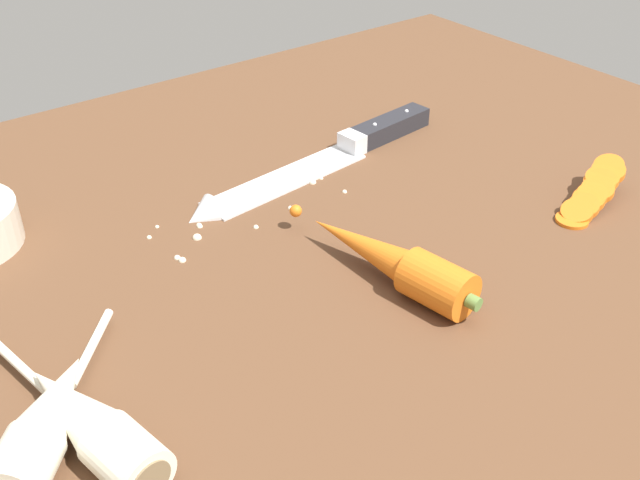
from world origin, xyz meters
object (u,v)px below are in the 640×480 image
object	(u,v)px
chefs_knife	(315,162)
carrot_slice_stack	(594,191)
whole_carrot	(392,260)
parsnip_front	(47,421)
parsnip_mid_left	(88,422)

from	to	relation	value
chefs_knife	carrot_slice_stack	distance (cm)	29.36
whole_carrot	parsnip_front	distance (cm)	30.32
parsnip_front	parsnip_mid_left	distance (cm)	2.74
chefs_knife	parsnip_mid_left	size ratio (longest dim) A/B	1.63
chefs_knife	whole_carrot	xyz separation A→B (cm)	(-7.27, -20.72, 1.45)
parsnip_front	carrot_slice_stack	distance (cm)	55.43
whole_carrot	carrot_slice_stack	distance (cm)	25.18
chefs_knife	parsnip_front	bearing A→B (deg)	-151.34
whole_carrot	parsnip_front	world-z (taller)	whole_carrot
parsnip_front	chefs_knife	bearing A→B (deg)	28.66
parsnip_mid_left	chefs_knife	bearing A→B (deg)	32.15
whole_carrot	parsnip_mid_left	xyz separation A→B (cm)	(-28.21, -1.58, -0.12)
parsnip_mid_left	carrot_slice_stack	world-z (taller)	parsnip_mid_left
whole_carrot	parsnip_front	bearing A→B (deg)	179.67
parsnip_front	parsnip_mid_left	bearing A→B (deg)	-39.68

